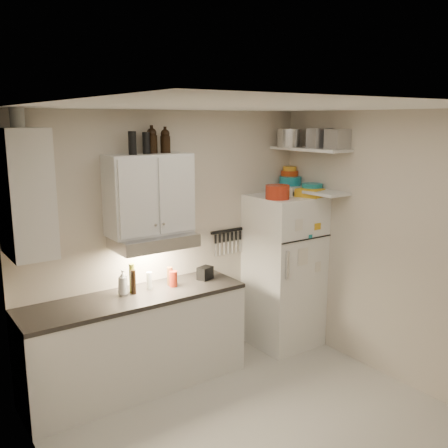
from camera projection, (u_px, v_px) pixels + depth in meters
floor at (261, 430)px, 4.13m from camera, size 3.20×3.00×0.02m
ceiling at (267, 105)px, 3.59m from camera, size 3.20×3.00×0.02m
back_wall at (170, 241)px, 5.07m from camera, size 3.20×0.02×2.60m
left_wall at (54, 327)px, 2.96m from camera, size 0.02×3.00×2.60m
right_wall at (395, 249)px, 4.76m from camera, size 0.02×3.00×2.60m
base_cabinet at (136, 344)px, 4.69m from camera, size 2.10×0.60×0.88m
countertop at (134, 298)px, 4.60m from camera, size 2.10×0.62×0.04m
upper_cabinet at (149, 194)px, 4.65m from camera, size 0.80×0.33×0.75m
side_cabinet at (25, 193)px, 3.88m from camera, size 0.33×0.55×1.00m
range_hood at (154, 241)px, 4.69m from camera, size 0.76×0.46×0.12m
fridge at (284, 271)px, 5.58m from camera, size 0.70×0.68×1.70m
shelf_hi at (310, 149)px, 5.31m from camera, size 0.30×0.95×0.03m
shelf_lo at (308, 190)px, 5.40m from camera, size 0.30×0.95×0.03m
knife_strip at (227, 231)px, 5.44m from camera, size 0.42×0.02×0.03m
dutch_oven at (277, 192)px, 5.17m from camera, size 0.29×0.29×0.15m
book_stack at (310, 193)px, 5.32m from camera, size 0.27×0.30×0.09m
spice_jar at (290, 192)px, 5.33m from camera, size 0.07×0.07×0.09m
stock_pot at (290, 138)px, 5.44m from camera, size 0.28×0.28×0.20m
tin_a at (319, 138)px, 5.23m from camera, size 0.24×0.22×0.21m
tin_b at (338, 139)px, 5.05m from camera, size 0.21×0.21×0.20m
bowl_teal at (290, 181)px, 5.68m from camera, size 0.25×0.25×0.10m
bowl_orange at (290, 173)px, 5.74m from camera, size 0.20×0.20×0.06m
bowl_yellow at (290, 168)px, 5.72m from camera, size 0.15×0.15×0.05m
plates at (312, 186)px, 5.40m from camera, size 0.22×0.22×0.06m
growler_a at (152, 140)px, 4.63m from camera, size 0.12×0.12×0.24m
growler_b at (165, 141)px, 4.69m from camera, size 0.10×0.10×0.23m
thermos_a at (146, 143)px, 4.53m from camera, size 0.07×0.07×0.20m
thermos_b at (132, 143)px, 4.44m from camera, size 0.08×0.08×0.21m
side_jar at (17, 118)px, 3.78m from camera, size 0.14×0.14×0.15m
soap_bottle at (123, 281)px, 4.58m from camera, size 0.11×0.11×0.27m
pepper_mill at (170, 276)px, 4.87m from camera, size 0.07×0.07×0.18m
oil_bottle at (132, 278)px, 4.65m from camera, size 0.06×0.06×0.28m
vinegar_bottle at (133, 282)px, 4.61m from camera, size 0.05×0.05×0.23m
clear_bottle at (149, 281)px, 4.75m from camera, size 0.06×0.06×0.17m
red_jar at (173, 279)px, 4.83m from camera, size 0.09×0.09×0.15m
caddy at (205, 273)px, 5.05m from camera, size 0.18×0.15×0.13m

